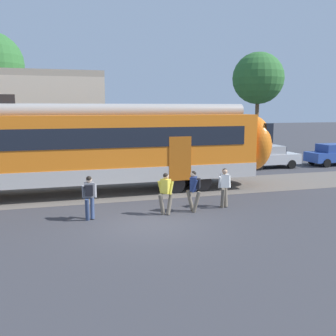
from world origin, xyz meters
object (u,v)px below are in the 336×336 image
Objects in this scene: pedestrian_grey at (89,194)px; pedestrian_navy at (194,188)px; pedestrian_white at (224,184)px; parked_car_blue at (334,154)px; pedestrian_yellow at (166,191)px; parked_car_silver at (269,157)px.

pedestrian_navy is at bearing 0.13° from pedestrian_grey.
pedestrian_navy is at bearing -168.61° from pedestrian_white.
pedestrian_navy is at bearing -146.90° from parked_car_blue.
parked_car_blue is at bearing 26.82° from pedestrian_grey.
pedestrian_navy is 0.41× the size of parked_car_blue.
pedestrian_white is (2.67, 0.43, 0.03)m from pedestrian_yellow.
pedestrian_grey is at bearing -176.90° from pedestrian_white.
pedestrian_navy is 16.92m from parked_car_blue.
parked_car_blue is at bearing 35.12° from pedestrian_white.
pedestrian_grey is at bearing -153.18° from parked_car_blue.
pedestrian_grey is 4.12m from pedestrian_navy.
pedestrian_navy is 1.48m from pedestrian_white.
pedestrian_white is at bearing 9.11° from pedestrian_yellow.
pedestrian_grey is at bearing 177.50° from pedestrian_yellow.
pedestrian_white is at bearing 3.10° from pedestrian_grey.
pedestrian_yellow is 14.03m from parked_car_silver.
pedestrian_grey is 5.58m from pedestrian_white.
pedestrian_yellow is 18.02m from parked_car_blue.
pedestrian_navy reaches higher than parked_car_blue.
pedestrian_grey and pedestrian_navy have the same top height.
pedestrian_yellow is 1.23m from pedestrian_navy.
pedestrian_yellow is 0.42× the size of parked_car_silver.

